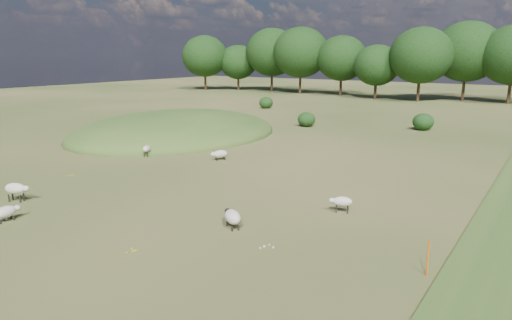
% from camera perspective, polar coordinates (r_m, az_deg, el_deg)
% --- Properties ---
extents(ground, '(160.00, 160.00, 0.00)m').
position_cam_1_polar(ground, '(40.99, 10.31, 3.19)').
color(ground, '#2A4816').
rests_on(ground, ground).
extents(mound, '(16.00, 20.00, 4.00)m').
position_cam_1_polar(mound, '(41.06, -9.97, 3.22)').
color(mound, '#33561E').
rests_on(mound, ground).
extents(treeline, '(96.28, 14.66, 11.70)m').
position_cam_1_polar(treeline, '(74.47, 21.19, 11.98)').
color(treeline, black).
rests_on(treeline, ground).
extents(shrubs, '(23.48, 12.42, 1.57)m').
position_cam_1_polar(shrubs, '(49.24, 9.30, 5.75)').
color(shrubs, black).
rests_on(shrubs, ground).
extents(marker_post, '(0.06, 0.06, 1.20)m').
position_cam_1_polar(marker_post, '(15.74, 20.69, -11.41)').
color(marker_post, '#D8590C').
rests_on(marker_post, ground).
extents(sheep_0, '(1.32, 0.91, 0.92)m').
position_cam_1_polar(sheep_0, '(24.62, -27.81, -3.20)').
color(sheep_0, beige).
rests_on(sheep_0, ground).
extents(sheep_1, '(0.86, 1.08, 0.77)m').
position_cam_1_polar(sheep_1, '(32.31, -13.51, 1.37)').
color(sheep_1, beige).
rests_on(sheep_1, ground).
extents(sheep_2, '(0.94, 1.17, 0.67)m').
position_cam_1_polar(sheep_2, '(30.43, -4.55, 0.76)').
color(sheep_2, beige).
rests_on(sheep_2, ground).
extents(sheep_3, '(1.31, 1.08, 0.76)m').
position_cam_1_polar(sheep_3, '(18.65, -2.99, -7.08)').
color(sheep_3, beige).
rests_on(sheep_3, ground).
extents(sheep_4, '(0.51, 1.15, 0.67)m').
position_cam_1_polar(sheep_4, '(22.03, -28.80, -5.70)').
color(sheep_4, beige).
rests_on(sheep_4, ground).
extents(sheep_5, '(1.07, 0.76, 0.74)m').
position_cam_1_polar(sheep_5, '(20.68, 10.67, -5.12)').
color(sheep_5, beige).
rests_on(sheep_5, ground).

